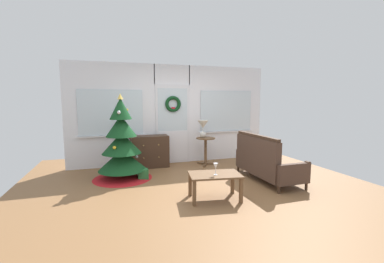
{
  "coord_description": "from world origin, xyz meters",
  "views": [
    {
      "loc": [
        -1.56,
        -4.47,
        1.63
      ],
      "look_at": [
        0.05,
        0.55,
        1.0
      ],
      "focal_mm": 24.05,
      "sensor_mm": 36.0,
      "label": 1
    }
  ],
  "objects_px": {
    "side_table": "(206,146)",
    "coffee_table": "(215,178)",
    "settee_sofa": "(264,162)",
    "table_lamp": "(203,126)",
    "christmas_tree": "(122,148)",
    "gift_box": "(143,174)",
    "dresser_cabinet": "(150,151)",
    "wine_glass": "(216,166)"
  },
  "relations": [
    {
      "from": "side_table",
      "to": "coffee_table",
      "type": "xyz_separation_m",
      "value": [
        -0.67,
        -2.2,
        -0.13
      ]
    },
    {
      "from": "settee_sofa",
      "to": "table_lamp",
      "type": "bearing_deg",
      "value": 115.08
    },
    {
      "from": "coffee_table",
      "to": "christmas_tree",
      "type": "bearing_deg",
      "value": 130.16
    },
    {
      "from": "coffee_table",
      "to": "gift_box",
      "type": "height_order",
      "value": "coffee_table"
    },
    {
      "from": "settee_sofa",
      "to": "side_table",
      "type": "height_order",
      "value": "settee_sofa"
    },
    {
      "from": "dresser_cabinet",
      "to": "gift_box",
      "type": "bearing_deg",
      "value": -106.83
    },
    {
      "from": "side_table",
      "to": "wine_glass",
      "type": "distance_m",
      "value": 2.36
    },
    {
      "from": "settee_sofa",
      "to": "dresser_cabinet",
      "type": "bearing_deg",
      "value": 138.76
    },
    {
      "from": "christmas_tree",
      "to": "coffee_table",
      "type": "xyz_separation_m",
      "value": [
        1.4,
        -1.66,
        -0.28
      ]
    },
    {
      "from": "gift_box",
      "to": "christmas_tree",
      "type": "bearing_deg",
      "value": 155.23
    },
    {
      "from": "dresser_cabinet",
      "to": "coffee_table",
      "type": "distance_m",
      "value": 2.55
    },
    {
      "from": "settee_sofa",
      "to": "coffee_table",
      "type": "height_order",
      "value": "settee_sofa"
    },
    {
      "from": "side_table",
      "to": "table_lamp",
      "type": "relative_size",
      "value": 1.6
    },
    {
      "from": "settee_sofa",
      "to": "wine_glass",
      "type": "height_order",
      "value": "settee_sofa"
    },
    {
      "from": "christmas_tree",
      "to": "coffee_table",
      "type": "height_order",
      "value": "christmas_tree"
    },
    {
      "from": "christmas_tree",
      "to": "gift_box",
      "type": "relative_size",
      "value": 8.36
    },
    {
      "from": "dresser_cabinet",
      "to": "settee_sofa",
      "type": "distance_m",
      "value": 2.75
    },
    {
      "from": "side_table",
      "to": "table_lamp",
      "type": "distance_m",
      "value": 0.49
    },
    {
      "from": "christmas_tree",
      "to": "wine_glass",
      "type": "xyz_separation_m",
      "value": [
        1.39,
        -1.73,
        -0.07
      ]
    },
    {
      "from": "christmas_tree",
      "to": "table_lamp",
      "type": "relative_size",
      "value": 4.05
    },
    {
      "from": "christmas_tree",
      "to": "side_table",
      "type": "relative_size",
      "value": 2.53
    },
    {
      "from": "dresser_cabinet",
      "to": "coffee_table",
      "type": "bearing_deg",
      "value": -73.85
    },
    {
      "from": "dresser_cabinet",
      "to": "wine_glass",
      "type": "distance_m",
      "value": 2.61
    },
    {
      "from": "christmas_tree",
      "to": "side_table",
      "type": "bearing_deg",
      "value": 14.46
    },
    {
      "from": "christmas_tree",
      "to": "gift_box",
      "type": "xyz_separation_m",
      "value": [
        0.4,
        -0.19,
        -0.54
      ]
    },
    {
      "from": "christmas_tree",
      "to": "coffee_table",
      "type": "distance_m",
      "value": 2.19
    },
    {
      "from": "settee_sofa",
      "to": "wine_glass",
      "type": "relative_size",
      "value": 8.23
    },
    {
      "from": "coffee_table",
      "to": "gift_box",
      "type": "distance_m",
      "value": 1.8
    },
    {
      "from": "settee_sofa",
      "to": "side_table",
      "type": "xyz_separation_m",
      "value": [
        -0.69,
        1.57,
        0.12
      ]
    },
    {
      "from": "wine_glass",
      "to": "dresser_cabinet",
      "type": "bearing_deg",
      "value": 105.49
    },
    {
      "from": "dresser_cabinet",
      "to": "side_table",
      "type": "xyz_separation_m",
      "value": [
        1.38,
        -0.25,
        0.11
      ]
    },
    {
      "from": "dresser_cabinet",
      "to": "table_lamp",
      "type": "height_order",
      "value": "table_lamp"
    },
    {
      "from": "settee_sofa",
      "to": "table_lamp",
      "type": "distance_m",
      "value": 1.88
    },
    {
      "from": "settee_sofa",
      "to": "table_lamp",
      "type": "relative_size",
      "value": 3.65
    },
    {
      "from": "side_table",
      "to": "wine_glass",
      "type": "relative_size",
      "value": 3.61
    },
    {
      "from": "table_lamp",
      "to": "coffee_table",
      "type": "relative_size",
      "value": 0.48
    },
    {
      "from": "table_lamp",
      "to": "christmas_tree",
      "type": "bearing_deg",
      "value": -164.07
    },
    {
      "from": "christmas_tree",
      "to": "dresser_cabinet",
      "type": "relative_size",
      "value": 1.97
    },
    {
      "from": "coffee_table",
      "to": "table_lamp",
      "type": "bearing_deg",
      "value": 74.75
    },
    {
      "from": "settee_sofa",
      "to": "table_lamp",
      "type": "height_order",
      "value": "table_lamp"
    },
    {
      "from": "side_table",
      "to": "wine_glass",
      "type": "height_order",
      "value": "side_table"
    },
    {
      "from": "christmas_tree",
      "to": "wine_glass",
      "type": "bearing_deg",
      "value": -51.13
    }
  ]
}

